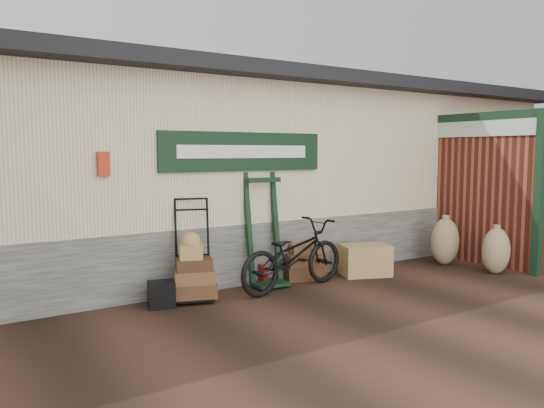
% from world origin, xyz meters
% --- Properties ---
extents(ground, '(80.00, 80.00, 0.00)m').
position_xyz_m(ground, '(0.00, 0.00, 0.00)').
color(ground, black).
rests_on(ground, ground).
extents(station_building, '(14.40, 4.10, 3.20)m').
position_xyz_m(station_building, '(-0.01, 2.74, 1.61)').
color(station_building, '#4C4C47').
rests_on(station_building, ground).
extents(brick_outbuilding, '(1.71, 4.51, 2.62)m').
position_xyz_m(brick_outbuilding, '(4.70, 1.19, 1.30)').
color(brick_outbuilding, maroon).
rests_on(brick_outbuilding, ground).
extents(porter_trolley, '(0.81, 0.71, 1.36)m').
position_xyz_m(porter_trolley, '(-1.22, 0.76, 0.68)').
color(porter_trolley, black).
rests_on(porter_trolley, ground).
extents(green_barrow, '(0.61, 0.52, 1.65)m').
position_xyz_m(green_barrow, '(-0.04, 0.85, 0.82)').
color(green_barrow, black).
rests_on(green_barrow, ground).
extents(suitcase_stack, '(0.71, 0.53, 0.56)m').
position_xyz_m(suitcase_stack, '(0.68, 0.85, 0.28)').
color(suitcase_stack, '#3B2512').
rests_on(suitcase_stack, ground).
extents(wicker_hamper, '(0.87, 0.72, 0.49)m').
position_xyz_m(wicker_hamper, '(1.63, 0.50, 0.24)').
color(wicker_hamper, olive).
rests_on(wicker_hamper, ground).
extents(black_trunk, '(0.39, 0.35, 0.33)m').
position_xyz_m(black_trunk, '(-1.72, 0.62, 0.16)').
color(black_trunk, black).
rests_on(black_trunk, ground).
extents(bicycle, '(0.91, 1.95, 1.09)m').
position_xyz_m(bicycle, '(0.17, 0.42, 0.55)').
color(bicycle, black).
rests_on(bicycle, ground).
extents(burlap_sack_left, '(0.57, 0.50, 0.81)m').
position_xyz_m(burlap_sack_left, '(3.33, 0.33, 0.41)').
color(burlap_sack_left, brown).
rests_on(burlap_sack_left, ground).
extents(burlap_sack_right, '(0.54, 0.48, 0.74)m').
position_xyz_m(burlap_sack_right, '(3.45, -0.57, 0.37)').
color(burlap_sack_right, brown).
rests_on(burlap_sack_right, ground).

